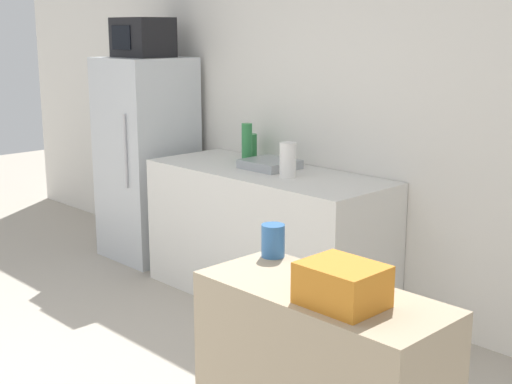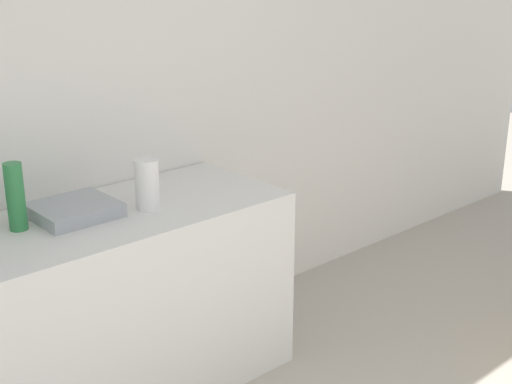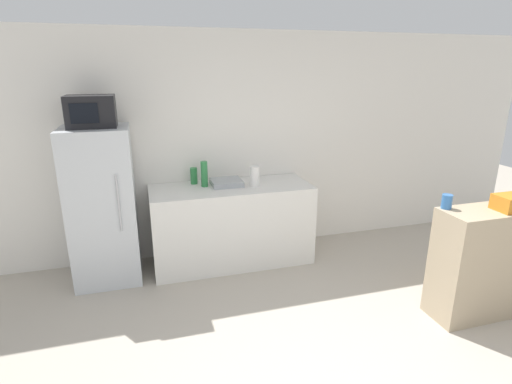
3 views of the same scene
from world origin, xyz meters
TOP-DOWN VIEW (x-y plane):
  - wall_back at (0.00, 2.98)m, footprint 8.00×0.06m
  - counter at (-0.17, 2.60)m, footprint 1.80×0.70m
  - sink_basin at (-0.21, 2.66)m, footprint 0.34×0.32m
  - bottle_tall at (-0.46, 2.68)m, footprint 0.08×0.08m
  - paper_towel_roll at (0.08, 2.53)m, footprint 0.11×0.11m

SIDE VIEW (x-z plane):
  - counter at x=-0.17m, z-range 0.00..0.91m
  - sink_basin at x=-0.21m, z-range 0.91..0.97m
  - paper_towel_roll at x=0.08m, z-range 0.91..1.14m
  - bottle_tall at x=-0.46m, z-range 0.91..1.20m
  - wall_back at x=0.00m, z-range 0.00..2.60m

